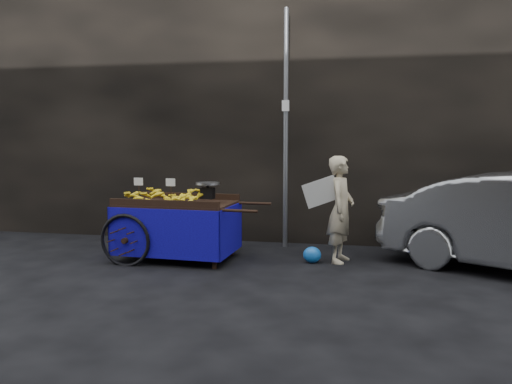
# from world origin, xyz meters

# --- Properties ---
(ground) EXTENTS (80.00, 80.00, 0.00)m
(ground) POSITION_xyz_m (0.00, 0.00, 0.00)
(ground) COLOR black
(ground) RESTS_ON ground
(building_wall) EXTENTS (13.50, 2.00, 5.00)m
(building_wall) POSITION_xyz_m (0.39, 2.60, 2.50)
(building_wall) COLOR black
(building_wall) RESTS_ON ground
(street_pole) EXTENTS (0.12, 0.10, 4.00)m
(street_pole) POSITION_xyz_m (0.30, 1.30, 2.01)
(street_pole) COLOR slate
(street_pole) RESTS_ON ground
(banana_cart) EXTENTS (2.41, 1.25, 1.28)m
(banana_cart) POSITION_xyz_m (-1.25, 0.08, 0.79)
(banana_cart) COLOR black
(banana_cart) RESTS_ON ground
(vendor) EXTENTS (0.81, 0.65, 1.60)m
(vendor) POSITION_xyz_m (1.26, 0.38, 0.80)
(vendor) COLOR #C0B18F
(vendor) RESTS_ON ground
(plastic_bag) EXTENTS (0.27, 0.22, 0.24)m
(plastic_bag) POSITION_xyz_m (0.86, 0.23, 0.12)
(plastic_bag) COLOR blue
(plastic_bag) RESTS_ON ground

